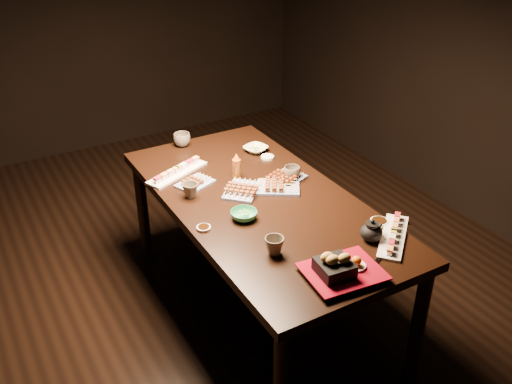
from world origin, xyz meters
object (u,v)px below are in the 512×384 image
dining_table (260,257)px  yakitori_plate_center (242,187)px  yakitori_plate_left (195,181)px  condiment_bottle (237,165)px  teacup_near_left (274,246)px  teapot (372,230)px  teacup_mid_right (292,173)px  yakitori_plate_right (278,184)px  teacup_far_left (190,190)px  edamame_bowl_green (244,215)px  tempura_tray (343,264)px  teacup_far_right (182,140)px  sushi_platter_near (394,234)px  edamame_bowl_cream (256,149)px  sushi_platter_far (177,170)px

dining_table → yakitori_plate_center: size_ratio=7.94×
yakitori_plate_left → condiment_bottle: 0.25m
teacup_near_left → teapot: size_ratio=0.71×
teacup_mid_right → yakitori_plate_center: bearing=179.1°
yakitori_plate_right → condiment_bottle: (-0.13, 0.24, 0.04)m
condiment_bottle → teacup_far_left: bearing=-166.5°
yakitori_plate_right → teapot: 0.65m
yakitori_plate_center → teapot: 0.77m
yakitori_plate_center → condiment_bottle: bearing=27.4°
yakitori_plate_left → edamame_bowl_green: size_ratio=1.45×
edamame_bowl_green → teacup_near_left: teacup_near_left is taller
yakitori_plate_left → teacup_mid_right: (0.50, -0.21, 0.01)m
yakitori_plate_center → teacup_far_left: (-0.26, 0.09, 0.01)m
tempura_tray → teacup_far_left: tempura_tray is taller
yakitori_plate_center → teacup_mid_right: bearing=-45.2°
teacup_far_right → edamame_bowl_green: bearing=-94.8°
teapot → sushi_platter_near: bearing=-32.8°
yakitori_plate_center → teacup_far_left: teacup_far_left is taller
yakitori_plate_left → edamame_bowl_cream: size_ratio=1.40×
edamame_bowl_cream → teapot: bearing=-90.6°
sushi_platter_near → teapot: teapot is taller
sushi_platter_near → teacup_far_right: bearing=65.4°
teacup_near_left → condiment_bottle: bearing=74.7°
edamame_bowl_cream → yakitori_plate_left: bearing=-158.2°
yakitori_plate_center → edamame_bowl_green: 0.27m
sushi_platter_near → teacup_near_left: size_ratio=4.33×
yakitori_plate_left → teacup_mid_right: teacup_mid_right is taller
edamame_bowl_cream → teacup_far_left: 0.66m
dining_table → condiment_bottle: condiment_bottle is taller
tempura_tray → dining_table: bearing=93.9°
teacup_mid_right → teacup_far_right: (-0.36, 0.72, 0.00)m
tempura_tray → yakitori_plate_left: bearing=107.0°
edamame_bowl_green → yakitori_plate_right: bearing=29.6°
yakitori_plate_left → edamame_bowl_green: yakitori_plate_left is taller
sushi_platter_far → teacup_mid_right: 0.66m
teapot → dining_table: bearing=103.8°
sushi_platter_near → yakitori_plate_center: yakitori_plate_center is taller
yakitori_plate_left → teacup_far_left: bearing=-145.4°
sushi_platter_far → tempura_tray: size_ratio=1.21×
teacup_far_left → yakitori_plate_left: bearing=56.1°
yakitori_plate_left → tempura_tray: bearing=-100.3°
teacup_far_right → sushi_platter_far: bearing=-117.7°
teacup_near_left → teacup_mid_right: teacup_near_left is taller
tempura_tray → teacup_near_left: (-0.17, 0.29, -0.02)m
yakitori_plate_center → yakitori_plate_left: yakitori_plate_center is taller
yakitori_plate_right → teapot: bearing=-47.3°
edamame_bowl_green → tempura_tray: bearing=-76.6°
yakitori_plate_center → edamame_bowl_cream: (0.32, 0.41, -0.01)m
teacup_near_left → dining_table: bearing=66.9°
teacup_near_left → edamame_bowl_green: bearing=86.0°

